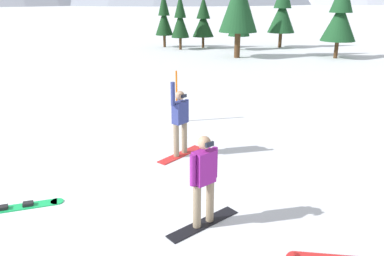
# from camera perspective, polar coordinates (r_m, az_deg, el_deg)

# --- Properties ---
(ground_plane) EXTENTS (800.00, 800.00, 0.00)m
(ground_plane) POSITION_cam_1_polar(r_m,az_deg,el_deg) (8.29, -19.12, -11.52)
(ground_plane) COLOR white
(snowboarder_foreground) EXTENTS (1.34, 1.27, 1.77)m
(snowboarder_foreground) POSITION_cam_1_polar(r_m,az_deg,el_deg) (6.97, 1.77, -7.66)
(snowboarder_foreground) COLOR black
(snowboarder_foreground) RESTS_ON ground_plane
(snowboarder_midground) EXTENTS (1.15, 1.37, 2.04)m
(snowboarder_midground) POSITION_cam_1_polar(r_m,az_deg,el_deg) (10.02, -1.77, 1.07)
(snowboarder_midground) COLOR red
(snowboarder_midground) RESTS_ON ground_plane
(loose_snowboard_near_left) EXTENTS (1.83, 0.90, 0.09)m
(loose_snowboard_near_left) POSITION_cam_1_polar(r_m,az_deg,el_deg) (8.69, -24.73, -10.64)
(loose_snowboard_near_left) COLOR #19B259
(loose_snowboard_near_left) RESTS_ON ground_plane
(trail_marker_pole) EXTENTS (0.06, 0.06, 1.75)m
(trail_marker_pole) POSITION_cam_1_polar(r_m,az_deg,el_deg) (12.83, -2.30, 4.67)
(trail_marker_pole) COLOR orange
(trail_marker_pole) RESTS_ON ground_plane
(pine_tree_tall) EXTENTS (2.17, 2.17, 5.43)m
(pine_tree_tall) POSITION_cam_1_polar(r_m,az_deg,el_deg) (32.79, 13.27, 16.72)
(pine_tree_tall) COLOR #472D19
(pine_tree_tall) RESTS_ON ground_plane
(pine_tree_short) EXTENTS (1.68, 1.68, 4.82)m
(pine_tree_short) POSITION_cam_1_polar(r_m,az_deg,el_deg) (30.82, 7.09, 16.31)
(pine_tree_short) COLOR #472D19
(pine_tree_short) RESTS_ON ground_plane
(pine_tree_broad) EXTENTS (1.70, 1.70, 4.04)m
(pine_tree_broad) POSITION_cam_1_polar(r_m,az_deg,el_deg) (31.83, 1.69, 15.77)
(pine_tree_broad) COLOR #472D19
(pine_tree_broad) RESTS_ON ground_plane
(pine_tree_slender) EXTENTS (2.30, 2.30, 5.25)m
(pine_tree_slender) POSITION_cam_1_polar(r_m,az_deg,el_deg) (28.10, 21.19, 15.45)
(pine_tree_slender) COLOR #472D19
(pine_tree_slender) RESTS_ON ground_plane
(pine_tree_twin) EXTENTS (1.41, 1.41, 4.26)m
(pine_tree_twin) POSITION_cam_1_polar(r_m,az_deg,el_deg) (30.74, -1.76, 15.87)
(pine_tree_twin) COLOR #472D19
(pine_tree_twin) RESTS_ON ground_plane
(pine_tree_leaning) EXTENTS (1.43, 1.43, 4.42)m
(pine_tree_leaning) POSITION_cam_1_polar(r_m,az_deg,el_deg) (32.32, -4.18, 16.14)
(pine_tree_leaning) COLOR #472D19
(pine_tree_leaning) RESTS_ON ground_plane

